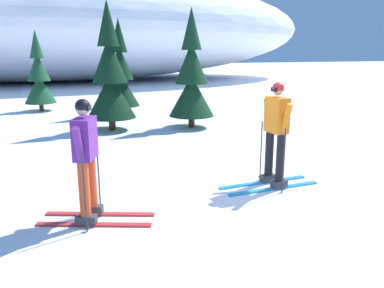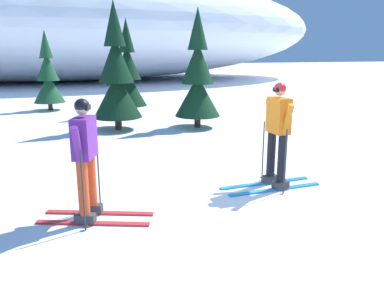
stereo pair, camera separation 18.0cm
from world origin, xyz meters
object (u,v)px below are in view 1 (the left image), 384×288
object	(u,v)px
skier_purple_jacket	(87,158)
pine_tree_center	(110,77)
pine_tree_center_right	(120,76)
skier_orange_jacket	(276,132)
pine_tree_far_right	(191,79)
pine_tree_center_left	(39,78)

from	to	relation	value
skier_purple_jacket	pine_tree_center	size ratio (longest dim) A/B	0.46
skier_purple_jacket	pine_tree_center_right	world-z (taller)	pine_tree_center_right
skier_purple_jacket	pine_tree_center	world-z (taller)	pine_tree_center
skier_orange_jacket	pine_tree_far_right	size ratio (longest dim) A/B	0.51
skier_orange_jacket	pine_tree_center_left	bearing A→B (deg)	112.64
skier_orange_jacket	pine_tree_center	size ratio (longest dim) A/B	0.49
pine_tree_far_right	pine_tree_center_left	bearing A→B (deg)	132.99
skier_purple_jacket	pine_tree_center_left	size ratio (longest dim) A/B	0.56
pine_tree_center_left	pine_tree_far_right	size ratio (longest dim) A/B	0.87
skier_orange_jacket	pine_tree_center	world-z (taller)	pine_tree_center
skier_purple_jacket	pine_tree_center_right	bearing A→B (deg)	79.37
pine_tree_center_left	pine_tree_center	world-z (taller)	pine_tree_center
pine_tree_center_right	pine_tree_center	bearing A→B (deg)	-103.84
skier_purple_jacket	pine_tree_far_right	size ratio (longest dim) A/B	0.48
pine_tree_center	skier_orange_jacket	bearing A→B (deg)	-69.84
pine_tree_center_left	pine_tree_far_right	world-z (taller)	pine_tree_far_right
skier_orange_jacket	pine_tree_center_right	size ratio (longest dim) A/B	0.53
pine_tree_center	pine_tree_far_right	size ratio (longest dim) A/B	1.04
skier_purple_jacket	skier_orange_jacket	world-z (taller)	skier_orange_jacket
pine_tree_center	pine_tree_far_right	xyz separation A→B (m)	(2.43, -0.33, -0.07)
skier_orange_jacket	pine_tree_center_left	world-z (taller)	pine_tree_center_left
pine_tree_center_right	skier_orange_jacket	bearing A→B (deg)	-79.92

